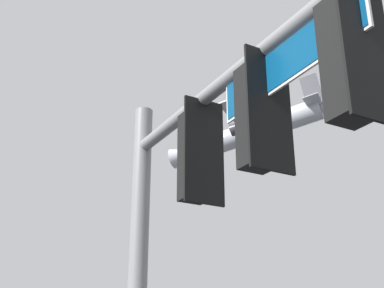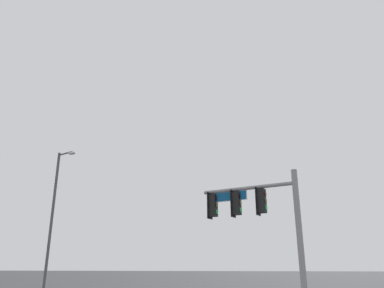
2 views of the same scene
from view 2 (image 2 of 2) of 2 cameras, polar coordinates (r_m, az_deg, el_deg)
name	(u,v)px [view 2 (image 2 of 2)]	position (r m, az deg, el deg)	size (l,w,h in m)	color
signal_pole_near	(259,211)	(17.65, 10.16, -10.01)	(4.62, 1.23, 5.56)	gray
street_lamp	(54,209)	(25.99, -20.24, -9.32)	(1.67, 0.61, 8.78)	#4C4C51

